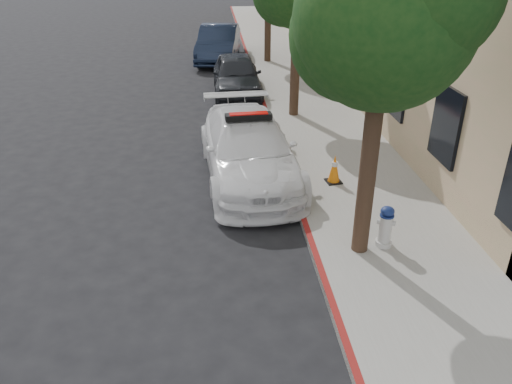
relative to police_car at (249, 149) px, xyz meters
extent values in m
plane|color=black|center=(-1.10, -1.58, -0.76)|extent=(120.00, 120.00, 0.00)
cube|color=gray|center=(2.50, 8.42, -0.69)|extent=(3.20, 50.00, 0.15)
cube|color=maroon|center=(0.96, 8.42, -0.69)|extent=(0.12, 50.00, 0.15)
cylinder|color=black|center=(1.80, -3.58, 1.04)|extent=(0.30, 0.30, 3.30)
sphere|color=#113812|center=(1.80, -3.58, 3.49)|extent=(2.80, 2.80, 2.80)
sphere|color=#113812|center=(1.45, -3.28, 3.19)|extent=(2.10, 2.10, 2.10)
cylinder|color=black|center=(1.80, 4.42, 0.98)|extent=(0.30, 0.30, 3.19)
cylinder|color=black|center=(1.80, 12.42, 1.09)|extent=(0.30, 0.30, 3.41)
imported|color=white|center=(0.00, 0.00, 0.00)|extent=(2.50, 5.39, 1.52)
cube|color=black|center=(0.00, 0.00, 0.82)|extent=(1.12, 0.36, 0.14)
cube|color=#A50A07|center=(0.00, 0.00, 0.88)|extent=(0.91, 0.28, 0.06)
imported|color=black|center=(0.10, 7.46, -0.03)|extent=(1.76, 4.34, 1.48)
imported|color=#151E34|center=(-0.45, 13.31, 0.05)|extent=(2.36, 5.15, 1.64)
cylinder|color=silver|center=(2.29, -3.49, -0.57)|extent=(0.32, 0.32, 0.10)
cylinder|color=silver|center=(2.29, -3.49, -0.25)|extent=(0.24, 0.24, 0.54)
ellipsoid|color=navy|center=(2.29, -3.49, 0.11)|extent=(0.26, 0.26, 0.18)
cylinder|color=silver|center=(2.29, -3.49, -0.12)|extent=(0.35, 0.19, 0.10)
cylinder|color=silver|center=(2.29, -3.49, -0.12)|extent=(0.14, 0.20, 0.10)
cube|color=black|center=(1.96, -0.73, -0.60)|extent=(0.40, 0.40, 0.03)
cone|color=orange|center=(1.96, -0.73, -0.26)|extent=(0.28, 0.28, 0.65)
cylinder|color=white|center=(1.96, -0.73, -0.15)|extent=(0.15, 0.15, 0.10)
camera|label=1|loc=(-0.80, -11.19, 4.57)|focal=35.00mm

